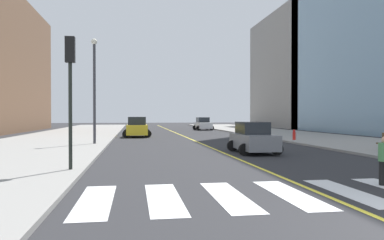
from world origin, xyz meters
TOP-DOWN VIEW (x-y plane):
  - sidewalk_kerb_east at (12.20, 20.00)m, footprint 10.00×120.00m
  - sidewalk_kerb_west at (-12.20, 20.00)m, footprint 10.00×120.00m
  - crosswalk_paint at (0.00, 4.00)m, footprint 13.50×4.00m
  - lane_divider_paint at (0.00, 40.00)m, footprint 0.16×80.00m
  - parking_garage_concrete at (28.91, 60.42)m, footprint 18.00×24.00m
  - car_gray_nearest at (1.77, 15.37)m, footprint 2.60×4.17m
  - car_white_second at (5.22, 50.20)m, footprint 2.86×4.47m
  - car_yellow_third at (-5.02, 33.21)m, footprint 2.94×4.71m
  - traffic_light_far_corner at (-7.74, 8.97)m, footprint 0.36×0.41m
  - fire_hydrant at (8.31, 24.08)m, footprint 0.26×0.26m
  - street_lamp at (-8.22, 22.44)m, footprint 0.44×0.44m

SIDE VIEW (x-z plane):
  - lane_divider_paint at x=0.00m, z-range 0.00..0.01m
  - crosswalk_paint at x=0.00m, z-range 0.00..0.01m
  - sidewalk_kerb_east at x=12.20m, z-range 0.00..0.15m
  - sidewalk_kerb_west at x=-12.20m, z-range 0.00..0.15m
  - fire_hydrant at x=8.31m, z-range 0.13..1.02m
  - car_gray_nearest at x=1.77m, z-range -0.06..1.80m
  - car_white_second at x=5.22m, z-range -0.06..1.90m
  - car_yellow_third at x=-5.02m, z-range -0.07..2.03m
  - traffic_light_far_corner at x=-7.74m, z-range 1.18..6.32m
  - street_lamp at x=-8.22m, z-range 0.83..8.65m
  - parking_garage_concrete at x=28.91m, z-range 0.00..21.28m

